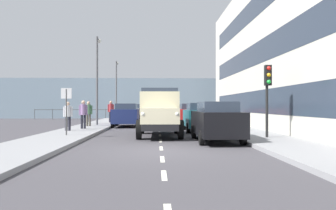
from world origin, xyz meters
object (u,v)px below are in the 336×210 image
pedestrian_near_railing (88,112)px  pedestrian_strolling (111,110)px  pedestrian_in_dark_coat (83,112)px  lamp_post_far (116,84)px  car_maroon_kerbside_3 (184,113)px  traffic_light_near (268,85)px  truck_vintage_cream (160,113)px  car_black_kerbside_near (216,121)px  pedestrian_couple_b (89,111)px  lamp_post_promenade (97,72)px  car_silver_oppositeside_1 (133,113)px  street_sign (66,103)px  pedestrian_by_lamp (68,114)px  car_teal_kerbside_1 (199,117)px  car_navy_oppositeside_0 (127,115)px  car_red_kerbside_2 (190,114)px

pedestrian_near_railing → pedestrian_strolling: pedestrian_strolling is taller
pedestrian_in_dark_coat → lamp_post_far: (0.01, -16.81, 2.82)m
car_maroon_kerbside_3 → traffic_light_near: 17.19m
truck_vintage_cream → pedestrian_in_dark_coat: bearing=-39.9°
car_black_kerbside_near → lamp_post_far: 24.30m
pedestrian_in_dark_coat → pedestrian_near_railing: pedestrian_in_dark_coat is taller
car_black_kerbside_near → pedestrian_in_dark_coat: size_ratio=2.60×
pedestrian_couple_b → traffic_light_near: 13.07m
pedestrian_near_railing → lamp_post_far: size_ratio=0.25×
lamp_post_promenade → traffic_light_near: bearing=132.2°
car_silver_oppositeside_1 → pedestrian_in_dark_coat: pedestrian_in_dark_coat is taller
car_black_kerbside_near → street_sign: bearing=-13.7°
car_silver_oppositeside_1 → pedestrian_by_lamp: 12.37m
lamp_post_far → lamp_post_promenade: bearing=90.5°
car_teal_kerbside_1 → pedestrian_by_lamp: bearing=8.7°
truck_vintage_cream → pedestrian_near_railing: bearing=-59.4°
car_maroon_kerbside_3 → car_navy_oppositeside_0: same height
truck_vintage_cream → car_navy_oppositeside_0: bearing=-73.7°
pedestrian_strolling → traffic_light_near: size_ratio=0.57×
lamp_post_far → car_black_kerbside_near: bearing=107.2°
truck_vintage_cream → car_black_kerbside_near: truck_vintage_cream is taller
car_navy_oppositeside_0 → car_maroon_kerbside_3: bearing=-126.1°
car_black_kerbside_near → car_red_kerbside_2: (-0.00, -11.50, -0.00)m
car_teal_kerbside_1 → pedestrian_couple_b: (7.33, -3.17, 0.27)m
pedestrian_in_dark_coat → traffic_light_near: (-9.43, 6.04, 1.30)m
traffic_light_near → street_sign: bearing=-9.2°
car_red_kerbside_2 → car_silver_oppositeside_1: bearing=-46.6°
car_black_kerbside_near → pedestrian_by_lamp: 8.87m
car_maroon_kerbside_3 → pedestrian_couple_b: bearing=48.3°
car_red_kerbside_2 → car_navy_oppositeside_0: 4.94m
pedestrian_strolling → truck_vintage_cream: bearing=109.1°
car_teal_kerbside_1 → car_red_kerbside_2: size_ratio=1.07×
car_silver_oppositeside_1 → pedestrian_near_railing: pedestrian_near_railing is taller
car_navy_oppositeside_0 → street_sign: bearing=76.8°
pedestrian_strolling → traffic_light_near: (-8.81, 13.84, 1.24)m
lamp_post_promenade → lamp_post_far: lamp_post_promenade is taller
car_navy_oppositeside_0 → lamp_post_promenade: size_ratio=0.65×
car_red_kerbside_2 → pedestrian_couple_b: 7.78m
car_red_kerbside_2 → lamp_post_promenade: size_ratio=0.60×
truck_vintage_cream → pedestrian_strolling: size_ratio=3.09×
street_sign → car_teal_kerbside_1: bearing=-149.6°
pedestrian_in_dark_coat → lamp_post_promenade: 5.14m
truck_vintage_cream → car_teal_kerbside_1: 4.19m
car_maroon_kerbside_3 → car_navy_oppositeside_0: (4.84, 6.63, 0.00)m
pedestrian_couple_b → car_black_kerbside_near: bearing=129.5°
car_red_kerbside_2 → pedestrian_in_dark_coat: size_ratio=2.26×
lamp_post_promenade → pedestrian_couple_b: bearing=78.2°
car_black_kerbside_near → pedestrian_strolling: bearing=-65.2°
pedestrian_by_lamp → pedestrian_in_dark_coat: pedestrian_in_dark_coat is taller
pedestrian_by_lamp → pedestrian_strolling: 9.52m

